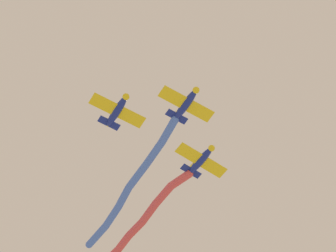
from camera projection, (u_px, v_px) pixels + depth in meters
airplane_lead at (186, 104)px, 76.77m from camera, size 4.89×6.36×1.58m
smoke_trail_lead at (131, 186)px, 82.49m from camera, size 19.92×8.28×1.29m
airplane_left_wing at (201, 160)px, 80.55m from camera, size 4.89×6.40×1.58m
smoke_trail_left_wing at (137, 226)px, 87.30m from camera, size 21.30×7.10×3.83m
airplane_right_wing at (117, 110)px, 77.54m from camera, size 4.89×6.35×1.58m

